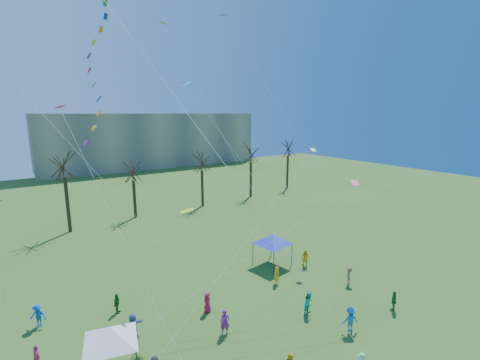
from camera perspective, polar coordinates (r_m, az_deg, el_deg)
distant_building at (r=100.07m, az=-14.68°, el=6.63°), size 60.00×14.00×15.00m
bare_tree_row at (r=51.55m, az=-14.75°, el=2.09°), size 69.20×9.51×11.41m
big_box_kite at (r=19.22m, az=-22.37°, el=17.24°), size 6.34×6.38×24.46m
canopy_tent_white at (r=22.46m, az=-21.30°, el=-23.35°), size 3.99×3.99×3.08m
canopy_tent_blue at (r=34.12m, az=5.59°, el=-10.00°), size 4.24×4.24×3.22m
festival_crowd at (r=25.30m, az=-3.73°, el=-23.00°), size 25.93×14.99×1.81m
small_kites_aloft at (r=25.11m, az=-8.21°, el=7.66°), size 27.68×16.86×33.28m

